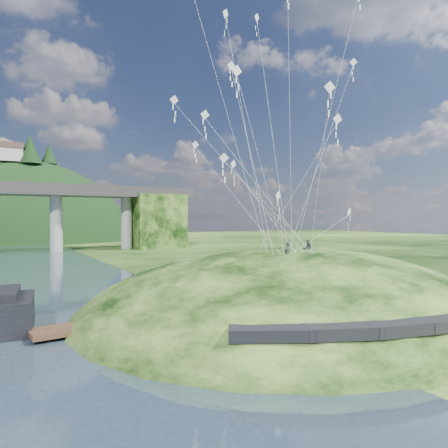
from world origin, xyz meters
TOP-DOWN VIEW (x-y plane):
  - ground at (0.00, 0.00)m, footprint 320.00×320.00m
  - grass_hill at (8.00, 2.00)m, footprint 36.00×32.00m
  - footpath at (7.46, -9.74)m, footprint 22.29×5.84m
  - wooden_dock at (-4.37, 3.77)m, footprint 13.90×3.21m
  - kite_flyers at (7.65, 0.53)m, footprint 4.27×2.36m
  - kite_swarm at (5.68, 3.32)m, footprint 18.74×15.77m

SIDE VIEW (x-z plane):
  - grass_hill at x=8.00m, z-range -8.00..5.00m
  - ground at x=0.00m, z-range 0.00..0.00m
  - wooden_dock at x=-4.37m, z-range -0.06..0.92m
  - footpath at x=7.46m, z-range 1.67..2.50m
  - kite_flyers at x=7.65m, z-range 4.86..6.65m
  - kite_swarm at x=5.68m, z-range 7.99..29.17m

